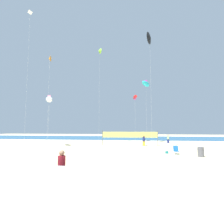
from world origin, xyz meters
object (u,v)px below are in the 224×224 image
kite_orange_delta (50,59)px  kite_white_diamond (30,16)px  kite_cyan_inflatable (146,84)px  toddler_figure (72,174)px  beachgoer_navy_shirt (144,140)px  kite_red_tube (135,97)px  kite_lime_delta (99,51)px  kite_white_inflatable (49,99)px  folding_beach_chair (176,150)px  kite_black_delta (150,38)px  volleyball_net (130,135)px  beach_handbag (167,152)px  mother_figure (61,166)px  beachgoer_sage_shirt (168,139)px  trash_barrel (201,152)px

kite_orange_delta → kite_white_diamond: size_ratio=0.74×
kite_cyan_inflatable → toddler_figure: bearing=-101.3°
beachgoer_navy_shirt → kite_white_diamond: 25.88m
toddler_figure → kite_red_tube: 29.03m
kite_lime_delta → kite_white_inflatable: (-6.24, -7.75, -10.94)m
folding_beach_chair → kite_black_delta: kite_black_delta is taller
kite_lime_delta → kite_white_inflatable: kite_lime_delta is taller
kite_black_delta → kite_cyan_inflatable: 10.21m
kite_white_inflatable → volleyball_net: bearing=14.7°
kite_lime_delta → kite_white_inflatable: 14.78m
beach_handbag → kite_lime_delta: kite_lime_delta is taller
beachgoer_navy_shirt → kite_black_delta: size_ratio=0.10×
mother_figure → beach_handbag: 13.49m
kite_black_delta → beachgoer_sage_shirt: bearing=67.6°
mother_figure → kite_lime_delta: size_ratio=0.09×
toddler_figure → kite_white_diamond: bearing=150.1°
volleyball_net → kite_cyan_inflatable: (3.01, 5.71, 9.80)m
folding_beach_chair → kite_white_inflatable: kite_white_inflatable is taller
trash_barrel → kite_orange_delta: kite_orange_delta is taller
toddler_figure → trash_barrel: trash_barrel is taller
kite_white_inflatable → kite_red_tube: (13.16, 11.05, 1.98)m
kite_orange_delta → kite_red_tube: bearing=31.5°
toddler_figure → kite_orange_delta: bearing=140.5°
beachgoer_navy_shirt → trash_barrel: bearing=-18.7°
mother_figure → kite_orange_delta: size_ratio=0.11×
trash_barrel → kite_orange_delta: (-20.94, 8.99, 14.24)m
folding_beach_chair → kite_lime_delta: (-11.37, 13.07, 17.70)m
trash_barrel → beach_handbag: size_ratio=2.96×
kite_red_tube → kite_black_delta: (2.36, -11.30, 6.71)m
kite_white_diamond → kite_cyan_inflatable: kite_white_diamond is taller
trash_barrel → kite_cyan_inflatable: 19.66m
volleyball_net → kite_cyan_inflatable: 11.74m
toddler_figure → beachgoer_navy_shirt: beachgoer_navy_shirt is taller
folding_beach_chair → kite_white_diamond: size_ratio=0.04×
folding_beach_chair → volleyball_net: 10.12m
kite_white_diamond → kite_white_inflatable: size_ratio=2.60×
kite_white_inflatable → beach_handbag: bearing=-16.7°
kite_orange_delta → volleyball_net: bearing=4.4°
beachgoer_sage_shirt → kite_cyan_inflatable: size_ratio=0.13×
beach_handbag → kite_orange_delta: 24.28m
trash_barrel → kite_white_inflatable: (-19.61, 6.81, 6.76)m
beach_handbag → kite_white_diamond: bearing=171.6°
beachgoer_navy_shirt → kite_lime_delta: size_ratio=0.09×
kite_orange_delta → kite_white_inflatable: 7.91m
folding_beach_chair → kite_orange_delta: bearing=151.3°
beachgoer_navy_shirt → folding_beach_chair: (3.07, -8.39, -0.40)m
volleyball_net → beach_handbag: volleyball_net is taller
mother_figure → toddler_figure: (0.58, 0.00, -0.41)m
beach_handbag → kite_white_diamond: kite_white_diamond is taller
kite_orange_delta → kite_black_delta: kite_black_delta is taller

